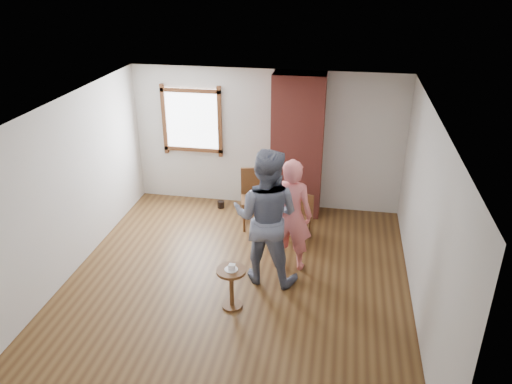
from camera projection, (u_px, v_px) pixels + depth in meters
The scene contains 12 objects.
ground at pixel (236, 285), 7.29m from camera, with size 5.50×5.50×0.00m, color brown.
room_shell at pixel (239, 155), 7.07m from camera, with size 5.04×5.52×2.62m.
brick_chimney at pixel (297, 146), 8.87m from camera, with size 0.90×0.50×2.60m, color #AC473D.
stoneware_crock at pixel (250, 200), 9.38m from camera, with size 0.34×0.34×0.44m, color #C6B78F.
dark_pot at pixel (221, 204), 9.53m from camera, with size 0.13×0.13×0.13m, color black.
dining_chair_left at pixel (255, 195), 8.75m from camera, with size 0.57×0.57×1.03m.
dining_chair_right at pixel (300, 215), 8.32m from camera, with size 0.46×0.46×0.80m.
side_table at pixel (231, 282), 6.68m from camera, with size 0.40×0.40×0.60m.
cake_plate at pixel (231, 269), 6.60m from camera, with size 0.18×0.18×0.01m, color white.
cake_slice at pixel (232, 267), 6.58m from camera, with size 0.08×0.07×0.06m, color white.
man at pixel (266, 217), 7.05m from camera, with size 0.99×0.77×2.04m, color #141937.
person_pink at pixel (291, 215), 7.39m from camera, with size 0.65×0.42×1.77m, color #FE7F7F.
Camera 1 is at (1.36, -5.87, 4.34)m, focal length 35.00 mm.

